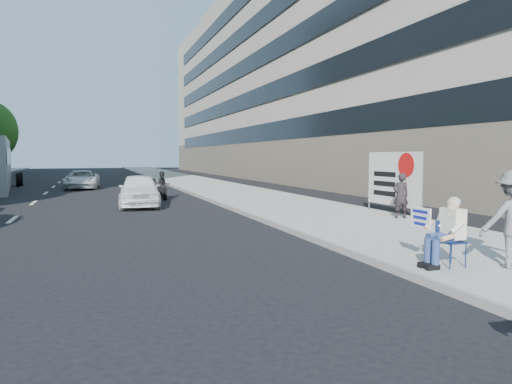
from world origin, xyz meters
name	(u,v)px	position (x,y,z in m)	size (l,w,h in m)	color
ground	(271,251)	(0.00, 0.00, 0.00)	(160.00, 160.00, 0.00)	black
near_sidewalk	(217,188)	(4.00, 20.00, 0.07)	(5.00, 120.00, 0.15)	gray
near_building	(311,78)	(17.00, 32.00, 10.00)	(14.00, 70.00, 20.00)	#A0988A
seated_protester	(446,228)	(2.29, -3.02, 0.87)	(0.83, 1.11, 1.31)	navy
pedestrian_woman	(401,196)	(5.72, 2.79, 0.90)	(0.55, 0.36, 1.50)	black
protest_banner	(394,179)	(6.18, 3.80, 1.40)	(0.08, 3.06, 2.20)	#4C4C4C
white_sedan_near	(140,190)	(-1.92, 10.76, 0.72)	(1.70, 4.23, 1.44)	white
white_sedan_far	(82,180)	(-4.50, 23.21, 0.62)	(2.04, 4.44, 1.23)	white
motorcycle	(163,187)	(-0.47, 13.86, 0.64)	(0.71, 2.04, 1.42)	black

